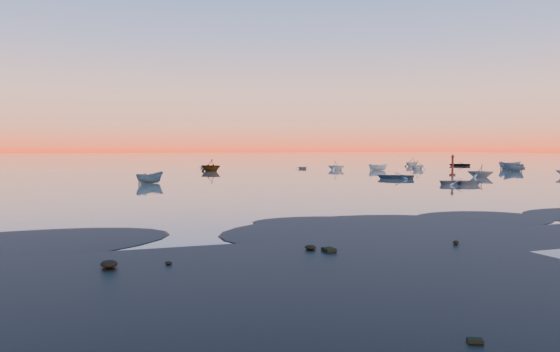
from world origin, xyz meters
name	(u,v)px	position (x,y,z in m)	size (l,w,h in m)	color
ground	(170,165)	(0.00, 100.00, 0.00)	(600.00, 600.00, 0.00)	slate
mud_lobes	(445,225)	(0.00, -1.00, 0.01)	(140.00, 6.00, 0.07)	black
moored_fleet	(216,175)	(0.00, 53.00, 0.00)	(124.00, 58.00, 1.20)	white
boat_near_center	(150,184)	(-11.02, 37.57, 0.00)	(3.73, 1.58, 1.29)	#365267
channel_marker	(452,167)	(32.76, 41.84, 1.27)	(0.90, 0.90, 3.21)	#4C1310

